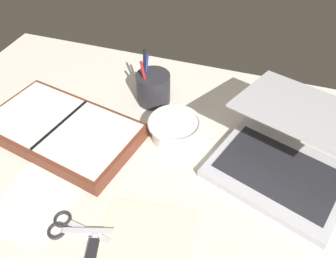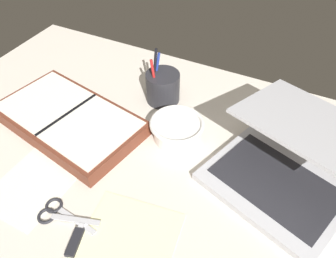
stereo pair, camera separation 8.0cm
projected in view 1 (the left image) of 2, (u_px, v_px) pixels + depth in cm
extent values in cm
cube|color=beige|center=(146.00, 177.00, 79.89)|extent=(140.00, 100.00, 2.00)
cube|color=#B7B7BC|center=(278.00, 173.00, 78.38)|extent=(36.73, 32.57, 1.80)
cube|color=#232328|center=(279.00, 170.00, 77.67)|extent=(31.06, 25.07, 0.24)
cube|color=#B7B7BC|center=(309.00, 111.00, 75.15)|extent=(36.67, 32.40, 4.63)
cube|color=silver|center=(308.00, 113.00, 74.94)|extent=(33.56, 29.30, 3.78)
cylinder|color=silver|center=(175.00, 130.00, 86.40)|extent=(12.20, 12.20, 5.19)
torus|color=silver|center=(175.00, 123.00, 84.58)|extent=(14.35, 14.35, 1.15)
cylinder|color=#28282D|center=(153.00, 88.00, 96.08)|extent=(9.96, 9.96, 9.12)
cylinder|color=black|center=(144.00, 75.00, 93.92)|extent=(0.83, 3.81, 14.92)
cylinder|color=#233899|center=(145.00, 76.00, 94.95)|extent=(1.65, 3.76, 13.33)
cylinder|color=#B21E1E|center=(146.00, 83.00, 92.58)|extent=(3.50, 2.33, 13.21)
cube|color=brown|center=(63.00, 130.00, 87.18)|extent=(43.93, 29.99, 4.05)
cube|color=silver|center=(33.00, 112.00, 89.06)|extent=(22.39, 23.85, 0.30)
cube|color=silver|center=(90.00, 137.00, 82.24)|extent=(22.39, 23.85, 0.30)
cube|color=black|center=(61.00, 124.00, 85.55)|extent=(4.73, 20.41, 0.30)
cube|color=#B7B7BC|center=(88.00, 231.00, 67.97)|extent=(10.71, 4.33, 0.30)
cube|color=#B7B7BC|center=(88.00, 231.00, 68.18)|extent=(10.91, 2.49, 0.30)
torus|color=#232328|center=(57.00, 231.00, 68.28)|extent=(3.90, 3.90, 0.70)
torus|color=#232328|center=(63.00, 219.00, 70.22)|extent=(3.90, 3.90, 0.70)
cube|color=silver|center=(41.00, 193.00, 75.20)|extent=(16.38, 23.99, 0.16)
cube|color=black|center=(92.00, 254.00, 64.57)|extent=(3.58, 6.32, 1.00)
cube|color=silver|center=(95.00, 237.00, 67.13)|extent=(1.48, 1.48, 0.60)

